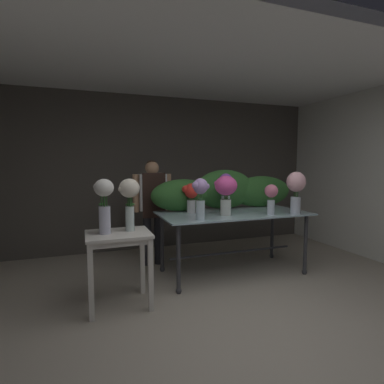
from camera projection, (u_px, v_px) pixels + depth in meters
name	position (u px, v px, depth m)	size (l,w,h in m)	color
ground_plane	(201.00, 275.00, 4.10)	(7.41, 7.41, 0.00)	#9E9384
wall_back	(168.00, 173.00, 5.51)	(5.70, 0.12, 2.68)	#4C4742
wall_right	(364.00, 174.00, 4.94)	(0.12, 3.41, 2.68)	silver
ceiling_slab	(202.00, 67.00, 3.84)	(5.82, 3.41, 0.12)	silver
display_table_glass	(233.00, 221.00, 4.14)	(2.01, 0.97, 0.85)	#A6C3CE
side_table_white	(119.00, 244.00, 3.17)	(0.66, 0.54, 0.79)	silver
florist	(153.00, 201.00, 4.47)	(0.57, 0.24, 1.56)	#232328
foliage_backdrop	(224.00, 192.00, 4.46)	(2.24, 0.31, 0.57)	#2D6028
vase_fuchsia_carnations	(226.00, 190.00, 3.88)	(0.30, 0.29, 0.51)	silver
vase_blush_roses	(296.00, 188.00, 3.98)	(0.25, 0.25, 0.56)	silver
vase_lilac_dahlias	(200.00, 195.00, 3.56)	(0.22, 0.17, 0.50)	silver
vase_rosy_stock	(271.00, 196.00, 3.94)	(0.19, 0.17, 0.40)	silver
vase_violet_peonies	(226.00, 189.00, 4.17)	(0.22, 0.20, 0.53)	silver
vase_scarlet_freesia	(191.00, 195.00, 4.07)	(0.24, 0.19, 0.40)	silver
vase_white_roses_tall	(104.00, 202.00, 3.09)	(0.20, 0.20, 0.57)	silver
vase_cream_lisianthus_tall	(129.00, 196.00, 3.22)	(0.23, 0.22, 0.56)	silver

